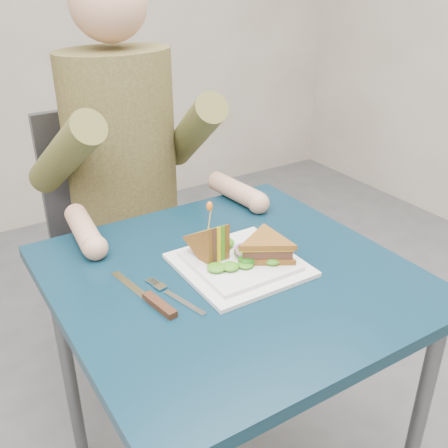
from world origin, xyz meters
TOP-DOWN VIEW (x-y plane):
  - table at (0.00, 0.00)m, footprint 0.75×0.75m
  - chair at (0.00, 0.71)m, footprint 0.42×0.40m
  - diner at (-0.00, 0.60)m, footprint 0.54×0.59m
  - plate at (0.03, 0.01)m, footprint 0.26×0.26m
  - sandwich_flat at (0.08, -0.01)m, footprint 0.20×0.20m
  - sandwich_upright at (-0.02, 0.06)m, footprint 0.08×0.12m
  - fork at (-0.15, -0.02)m, footprint 0.05×0.18m
  - knife at (-0.20, -0.01)m, footprint 0.06×0.22m
  - toothpick at (-0.02, 0.06)m, footprint 0.01×0.01m
  - toothpick_frill at (-0.02, 0.06)m, footprint 0.01×0.01m
  - lettuce_spill at (0.03, 0.02)m, footprint 0.15×0.13m
  - onion_ring at (0.04, 0.02)m, footprint 0.04×0.04m

SIDE VIEW (x-z plane):
  - chair at x=0.00m, z-range 0.08..1.01m
  - table at x=0.00m, z-range 0.29..1.02m
  - fork at x=-0.15m, z-range 0.73..0.74m
  - knife at x=-0.20m, z-range 0.73..0.74m
  - plate at x=0.03m, z-range 0.73..0.75m
  - lettuce_spill at x=0.03m, z-range 0.75..0.77m
  - onion_ring at x=0.04m, z-range 0.75..0.78m
  - sandwich_flat at x=0.08m, z-range 0.75..0.80m
  - sandwich_upright at x=-0.02m, z-range 0.72..0.85m
  - toothpick at x=-0.02m, z-range 0.82..0.88m
  - toothpick_frill at x=-0.02m, z-range 0.87..0.89m
  - diner at x=0.00m, z-range 0.54..1.29m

